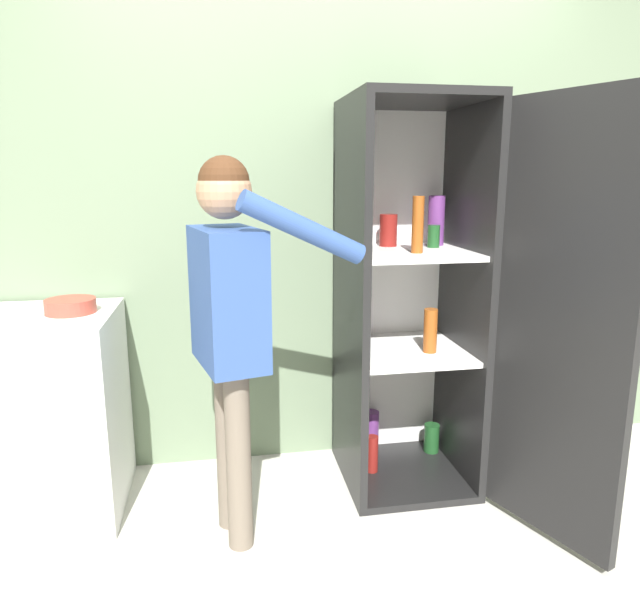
# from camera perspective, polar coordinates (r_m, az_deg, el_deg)

# --- Properties ---
(ground_plane) EXTENTS (12.00, 12.00, 0.00)m
(ground_plane) POSITION_cam_1_polar(r_m,az_deg,el_deg) (2.46, 4.66, -25.16)
(ground_plane) COLOR beige
(wall_back) EXTENTS (7.00, 0.06, 2.55)m
(wall_back) POSITION_cam_1_polar(r_m,az_deg,el_deg) (2.92, 0.18, 7.91)
(wall_back) COLOR gray
(wall_back) RESTS_ON ground_plane
(refrigerator) EXTENTS (0.85, 1.18, 1.82)m
(refrigerator) POSITION_cam_1_polar(r_m,az_deg,el_deg) (2.68, 11.25, -0.72)
(refrigerator) COLOR black
(refrigerator) RESTS_ON ground_plane
(person) EXTENTS (0.67, 0.51, 1.55)m
(person) POSITION_cam_1_polar(r_m,az_deg,el_deg) (2.23, -8.97, -0.87)
(person) COLOR #726656
(person) RESTS_ON ground_plane
(counter) EXTENTS (0.63, 0.61, 0.90)m
(counter) POSITION_cam_1_polar(r_m,az_deg,el_deg) (2.83, -25.74, -10.68)
(counter) COLOR white
(counter) RESTS_ON ground_plane
(bowl) EXTENTS (0.21, 0.21, 0.06)m
(bowl) POSITION_cam_1_polar(r_m,az_deg,el_deg) (2.67, -23.68, -0.96)
(bowl) COLOR #B24738
(bowl) RESTS_ON counter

